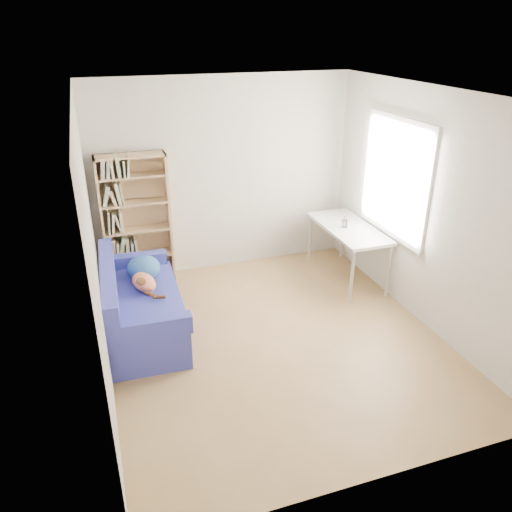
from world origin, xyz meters
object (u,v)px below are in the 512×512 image
(bookshelf, at_px, (137,226))
(pen_cup, at_px, (345,223))
(sofa, at_px, (139,305))
(desk, at_px, (349,231))

(bookshelf, height_order, pen_cup, bookshelf)
(pen_cup, bearing_deg, sofa, -171.15)
(sofa, distance_m, desk, 2.84)
(sofa, height_order, pen_cup, pen_cup)
(sofa, bearing_deg, desk, 10.33)
(desk, height_order, pen_cup, pen_cup)
(sofa, relative_size, desk, 1.28)
(pen_cup, bearing_deg, desk, -9.84)
(sofa, height_order, bookshelf, bookshelf)
(bookshelf, relative_size, pen_cup, 11.03)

